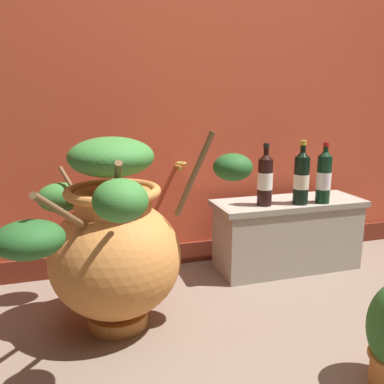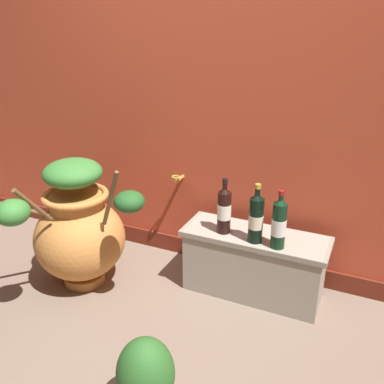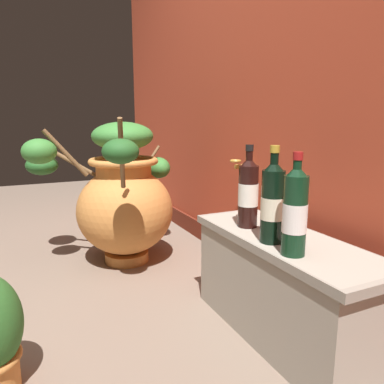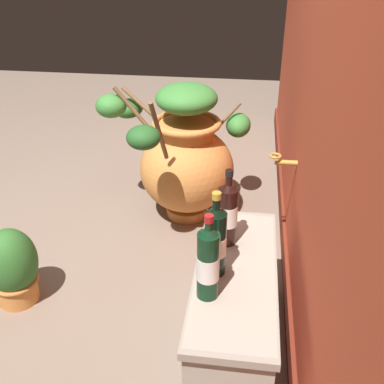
# 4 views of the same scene
# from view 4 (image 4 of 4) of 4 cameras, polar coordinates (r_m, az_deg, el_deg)

# --- Properties ---
(ground_plane) EXTENTS (7.00, 7.00, 0.00)m
(ground_plane) POSITION_cam_4_polar(r_m,az_deg,el_deg) (2.44, -15.42, -8.63)
(ground_plane) COLOR #7A6656
(terracotta_urn) EXTENTS (0.90, 0.84, 0.81)m
(terracotta_urn) POSITION_cam_4_polar(r_m,az_deg,el_deg) (2.58, -0.92, 4.37)
(terracotta_urn) COLOR #CC7F3D
(terracotta_urn) RESTS_ON ground_plane
(stone_ledge) EXTENTS (0.82, 0.30, 0.38)m
(stone_ledge) POSITION_cam_4_polar(r_m,az_deg,el_deg) (1.83, 5.18, -13.93)
(stone_ledge) COLOR #9E9384
(stone_ledge) RESTS_ON ground_plane
(wine_bottle_left) EXTENTS (0.08, 0.08, 0.32)m
(wine_bottle_left) POSITION_cam_4_polar(r_m,az_deg,el_deg) (1.52, 2.00, -8.57)
(wine_bottle_left) COLOR black
(wine_bottle_left) RESTS_ON stone_ledge
(wine_bottle_middle) EXTENTS (0.08, 0.08, 0.33)m
(wine_bottle_middle) POSITION_cam_4_polar(r_m,az_deg,el_deg) (1.61, 2.90, -5.82)
(wine_bottle_middle) COLOR black
(wine_bottle_middle) RESTS_ON stone_ledge
(wine_bottle_right) EXTENTS (0.08, 0.08, 0.32)m
(wine_bottle_right) POSITION_cam_4_polar(r_m,az_deg,el_deg) (1.77, 4.43, -2.43)
(wine_bottle_right) COLOR black
(wine_bottle_right) RESTS_ON stone_ledge
(potted_shrub) EXTENTS (0.23, 0.23, 0.37)m
(potted_shrub) POSITION_cam_4_polar(r_m,az_deg,el_deg) (2.19, -21.35, -8.65)
(potted_shrub) COLOR #CC7F3D
(potted_shrub) RESTS_ON ground_plane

